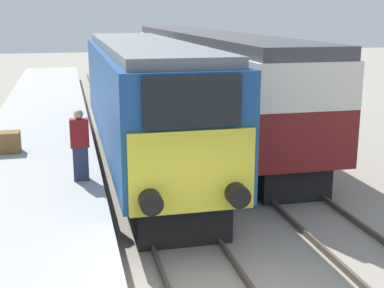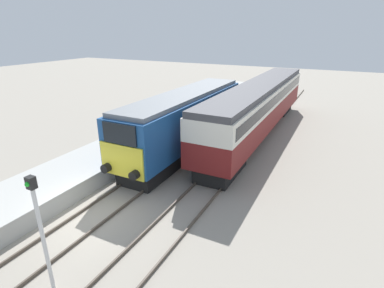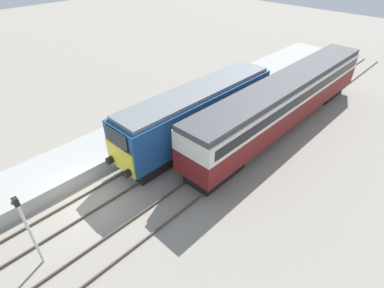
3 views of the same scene
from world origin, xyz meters
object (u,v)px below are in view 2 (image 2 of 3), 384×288
passenger_carriage (260,104)px  luggage_crate (134,127)px  person_on_platform (128,137)px  locomotive (185,120)px  signal_post (40,227)px

passenger_carriage → luggage_crate: size_ratio=28.38×
person_on_platform → passenger_carriage: bearing=58.9°
locomotive → passenger_carriage: size_ratio=0.67×
person_on_platform → luggage_crate: size_ratio=2.45×
locomotive → signal_post: bearing=-82.0°
passenger_carriage → luggage_crate: passenger_carriage is taller
person_on_platform → signal_post: size_ratio=0.43×
locomotive → signal_post: 12.21m
locomotive → luggage_crate: locomotive is taller
locomotive → person_on_platform: bearing=-120.7°
locomotive → signal_post: size_ratio=3.36×
passenger_carriage → signal_post: (-1.70, -17.68, -0.09)m
signal_post → locomotive: bearing=98.0°
locomotive → luggage_crate: (-4.01, -0.30, -1.02)m
person_on_platform → luggage_crate: person_on_platform is taller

